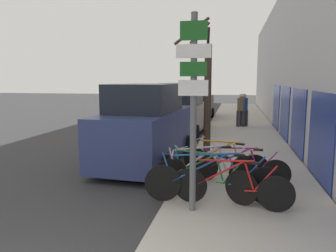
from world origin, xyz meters
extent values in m
plane|color=#333335|center=(0.00, 11.20, 0.00)|extent=(80.00, 80.00, 0.00)
cube|color=#ADA89E|center=(2.60, 14.00, 0.07)|extent=(3.20, 32.00, 0.15)
cube|color=#BCBCC1|center=(4.35, 14.00, 3.25)|extent=(0.20, 32.00, 6.50)
cube|color=navy|center=(4.23, 5.66, 1.17)|extent=(0.03, 2.21, 2.04)
cube|color=navy|center=(4.23, 8.49, 1.17)|extent=(0.03, 2.21, 2.04)
cube|color=navy|center=(4.23, 11.32, 1.17)|extent=(0.03, 2.21, 2.04)
cube|color=navy|center=(4.23, 14.16, 1.17)|extent=(0.03, 2.21, 2.04)
cylinder|color=#595B60|center=(1.58, 3.33, 1.87)|extent=(0.11, 0.11, 3.44)
cube|color=#19591E|center=(1.58, 3.26, 3.28)|extent=(0.46, 0.02, 0.31)
cube|color=white|center=(1.58, 3.26, 2.95)|extent=(0.59, 0.02, 0.23)
cube|color=#19591E|center=(1.58, 3.26, 2.65)|extent=(0.46, 0.02, 0.24)
cube|color=white|center=(1.58, 3.26, 2.34)|extent=(0.51, 0.02, 0.27)
cylinder|color=black|center=(1.49, 3.70, 0.48)|extent=(0.66, 0.11, 0.66)
cylinder|color=black|center=(3.04, 3.53, 0.48)|extent=(0.66, 0.11, 0.66)
cylinder|color=red|center=(2.07, 3.64, 0.78)|extent=(0.87, 0.13, 0.54)
cylinder|color=red|center=(2.15, 3.63, 1.01)|extent=(1.01, 0.15, 0.09)
cylinder|color=red|center=(2.57, 3.58, 0.76)|extent=(0.19, 0.06, 0.47)
cylinder|color=red|center=(2.77, 3.56, 0.50)|extent=(0.55, 0.09, 0.08)
cylinder|color=red|center=(2.85, 3.55, 0.73)|extent=(0.41, 0.08, 0.53)
cylinder|color=red|center=(1.57, 3.69, 0.76)|extent=(0.19, 0.05, 0.57)
cube|color=black|center=(2.65, 3.57, 1.01)|extent=(0.21, 0.10, 0.04)
cylinder|color=#99999E|center=(1.65, 3.69, 1.04)|extent=(0.07, 0.44, 0.02)
cylinder|color=black|center=(0.97, 3.65, 0.50)|extent=(0.71, 0.13, 0.71)
cylinder|color=black|center=(2.87, 3.92, 0.50)|extent=(0.71, 0.13, 0.71)
cylinder|color=#1E4799|center=(1.68, 3.75, 0.83)|extent=(1.07, 0.19, 0.58)
cylinder|color=#1E4799|center=(1.78, 3.77, 1.08)|extent=(1.24, 0.21, 0.09)
cylinder|color=#1E4799|center=(2.30, 3.84, 0.81)|extent=(0.23, 0.07, 0.51)
cylinder|color=#1E4799|center=(2.54, 3.88, 0.53)|extent=(0.67, 0.12, 0.08)
cylinder|color=#1E4799|center=(2.63, 3.89, 0.78)|extent=(0.50, 0.10, 0.57)
cylinder|color=#1E4799|center=(1.06, 3.67, 0.81)|extent=(0.23, 0.06, 0.61)
cube|color=black|center=(2.40, 3.85, 1.07)|extent=(0.21, 0.11, 0.04)
cylinder|color=#99999E|center=(1.16, 3.68, 1.11)|extent=(0.09, 0.44, 0.02)
cylinder|color=black|center=(1.06, 4.46, 0.48)|extent=(0.60, 0.34, 0.66)
cylinder|color=black|center=(2.45, 3.74, 0.48)|extent=(0.60, 0.34, 0.66)
cylinder|color=#197233|center=(1.58, 4.19, 0.79)|extent=(0.79, 0.44, 0.54)
cylinder|color=#197233|center=(1.65, 4.16, 1.02)|extent=(0.92, 0.50, 0.09)
cylinder|color=#197233|center=(2.03, 3.96, 0.76)|extent=(0.19, 0.12, 0.48)
cylinder|color=#197233|center=(2.20, 3.87, 0.51)|extent=(0.50, 0.28, 0.08)
cylinder|color=#197233|center=(2.27, 3.83, 0.74)|extent=(0.38, 0.22, 0.53)
cylinder|color=#197233|center=(1.13, 4.43, 0.76)|extent=(0.18, 0.12, 0.57)
cube|color=black|center=(2.10, 3.92, 1.01)|extent=(0.21, 0.16, 0.04)
cylinder|color=#99999E|center=(1.20, 4.39, 1.04)|extent=(0.22, 0.40, 0.02)
cylinder|color=black|center=(0.97, 4.27, 0.49)|extent=(0.65, 0.29, 0.68)
cylinder|color=black|center=(2.52, 4.89, 0.49)|extent=(0.65, 0.29, 0.68)
cylinder|color=#B7B7BC|center=(1.55, 4.50, 0.81)|extent=(0.88, 0.38, 0.56)
cylinder|color=#B7B7BC|center=(1.63, 4.53, 1.05)|extent=(1.02, 0.44, 0.09)
cylinder|color=#B7B7BC|center=(2.05, 4.70, 0.78)|extent=(0.20, 0.11, 0.49)
cylinder|color=#B7B7BC|center=(2.24, 4.78, 0.52)|extent=(0.55, 0.25, 0.08)
cylinder|color=#B7B7BC|center=(2.32, 4.81, 0.76)|extent=(0.42, 0.19, 0.55)
cylinder|color=#B7B7BC|center=(1.05, 4.30, 0.78)|extent=(0.20, 0.10, 0.59)
cube|color=black|center=(2.13, 4.73, 1.04)|extent=(0.22, 0.15, 0.04)
cylinder|color=#99999E|center=(1.12, 4.33, 1.07)|extent=(0.19, 0.42, 0.02)
cylinder|color=black|center=(1.64, 5.12, 0.46)|extent=(0.62, 0.12, 0.62)
cylinder|color=black|center=(3.20, 4.90, 0.46)|extent=(0.62, 0.12, 0.62)
cylinder|color=#8C1E72|center=(2.23, 5.04, 0.75)|extent=(0.88, 0.16, 0.51)
cylinder|color=#8C1E72|center=(2.31, 5.03, 0.96)|extent=(1.02, 0.18, 0.08)
cylinder|color=#8C1E72|center=(2.74, 4.97, 0.72)|extent=(0.19, 0.06, 0.45)
cylinder|color=#8C1E72|center=(2.93, 4.94, 0.48)|extent=(0.55, 0.10, 0.08)
cylinder|color=#8C1E72|center=(3.01, 4.93, 0.70)|extent=(0.42, 0.09, 0.50)
cylinder|color=#8C1E72|center=(1.72, 5.11, 0.72)|extent=(0.19, 0.06, 0.54)
cube|color=black|center=(2.81, 4.96, 0.96)|extent=(0.21, 0.11, 0.04)
cylinder|color=#99999E|center=(1.80, 5.10, 0.99)|extent=(0.08, 0.44, 0.02)
cylinder|color=black|center=(1.33, 5.79, 0.48)|extent=(0.62, 0.29, 0.65)
cylinder|color=black|center=(2.79, 5.16, 0.48)|extent=(0.62, 0.29, 0.65)
cylinder|color=orange|center=(1.88, 5.55, 0.78)|extent=(0.84, 0.38, 0.54)
cylinder|color=orange|center=(1.95, 5.52, 1.01)|extent=(0.97, 0.44, 0.09)
cylinder|color=orange|center=(2.35, 5.35, 0.76)|extent=(0.19, 0.11, 0.47)
cylinder|color=orange|center=(2.54, 5.27, 0.50)|extent=(0.53, 0.25, 0.08)
cylinder|color=orange|center=(2.61, 5.24, 0.73)|extent=(0.40, 0.19, 0.53)
cylinder|color=orange|center=(1.40, 5.75, 0.76)|extent=(0.19, 0.10, 0.57)
cube|color=black|center=(2.43, 5.32, 1.00)|extent=(0.22, 0.15, 0.04)
cylinder|color=#99999E|center=(1.47, 5.72, 1.03)|extent=(0.20, 0.41, 0.02)
cube|color=navy|center=(-0.25, 7.00, 0.87)|extent=(2.14, 4.77, 1.39)
cube|color=black|center=(-0.26, 6.81, 1.96)|extent=(1.81, 2.53, 0.79)
cylinder|color=black|center=(-1.07, 8.50, 0.31)|extent=(0.26, 0.64, 0.62)
cylinder|color=black|center=(0.77, 8.38, 0.31)|extent=(0.26, 0.64, 0.62)
cylinder|color=black|center=(-1.26, 5.62, 0.31)|extent=(0.26, 0.64, 0.62)
cylinder|color=black|center=(0.57, 5.50, 0.31)|extent=(0.26, 0.64, 0.62)
cube|color=gray|center=(-0.04, 12.39, 0.76)|extent=(1.99, 4.28, 1.19)
cube|color=black|center=(-0.05, 12.22, 1.84)|extent=(1.68, 2.27, 0.97)
cylinder|color=black|center=(-0.80, 13.74, 0.31)|extent=(0.26, 0.64, 0.62)
cylinder|color=black|center=(0.90, 13.62, 0.31)|extent=(0.26, 0.64, 0.62)
cylinder|color=black|center=(-0.97, 11.15, 0.31)|extent=(0.26, 0.64, 0.62)
cylinder|color=black|center=(0.73, 11.04, 0.31)|extent=(0.26, 0.64, 0.62)
cube|color=black|center=(-0.09, 17.94, 0.81)|extent=(1.89, 4.55, 1.28)
cube|color=black|center=(-0.09, 17.76, 1.92)|extent=(1.67, 2.38, 0.94)
cylinder|color=black|center=(-0.96, 19.36, 0.31)|extent=(0.23, 0.62, 0.61)
cylinder|color=black|center=(0.84, 19.32, 0.31)|extent=(0.23, 0.62, 0.61)
cylinder|color=black|center=(-1.02, 16.56, 0.31)|extent=(0.23, 0.62, 0.61)
cylinder|color=black|center=(0.79, 16.52, 0.31)|extent=(0.23, 0.62, 0.61)
cylinder|color=#333338|center=(2.72, 14.24, 0.55)|extent=(0.15, 0.15, 0.79)
cylinder|color=#333338|center=(2.44, 14.19, 0.55)|extent=(0.15, 0.15, 0.79)
cylinder|color=brown|center=(2.58, 14.22, 1.25)|extent=(0.36, 0.36, 0.63)
sphere|color=tan|center=(2.58, 14.22, 1.67)|extent=(0.21, 0.21, 0.21)
cylinder|color=#333338|center=(2.87, 14.49, 0.55)|extent=(0.15, 0.15, 0.79)
cylinder|color=#333338|center=(2.60, 14.43, 0.55)|extent=(0.15, 0.15, 0.79)
cylinder|color=navy|center=(2.74, 14.46, 1.25)|extent=(0.36, 0.36, 0.63)
sphere|color=tan|center=(2.74, 14.46, 1.67)|extent=(0.21, 0.21, 0.21)
cylinder|color=#3D2D23|center=(1.45, 7.85, 1.84)|extent=(0.22, 0.22, 3.37)
cylinder|color=#3D2D23|center=(1.41, 8.30, 3.76)|extent=(0.18, 0.94, 0.55)
cylinder|color=#3D2D23|center=(1.22, 7.60, 3.84)|extent=(0.57, 0.60, 0.69)
cylinder|color=#3D2D23|center=(0.96, 7.73, 3.91)|extent=(1.06, 0.34, 0.84)
camera|label=1|loc=(2.28, -2.28, 2.48)|focal=35.00mm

